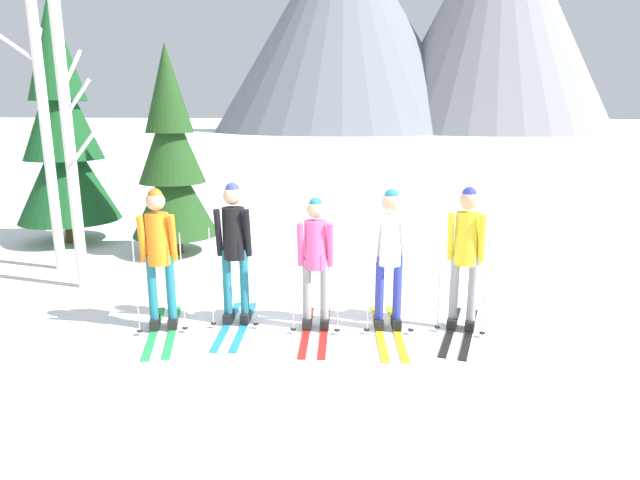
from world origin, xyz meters
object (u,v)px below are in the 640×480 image
object	(u,v)px
skier_in_orange	(159,251)
skier_in_black	(234,247)
birch_tree_slender	(45,129)
skier_in_yellow	(466,250)
skier_in_pink	(316,257)
skier_in_white	(390,254)
pine_tree_near	(62,134)
birch_tree_tall	(70,144)
pine_tree_mid	(172,161)

from	to	relation	value
skier_in_orange	skier_in_black	size ratio (longest dim) A/B	0.98
skier_in_orange	birch_tree_slender	bearing A→B (deg)	147.25
skier_in_orange	skier_in_yellow	distance (m)	3.75
skier_in_black	skier_in_yellow	world-z (taller)	skier_in_black
skier_in_orange	birch_tree_slender	world-z (taller)	birch_tree_slender
skier_in_black	birch_tree_slender	xyz separation A→B (m)	(-3.95, 1.64, 1.36)
skier_in_pink	skier_in_orange	bearing A→B (deg)	-166.40
skier_in_black	skier_in_white	size ratio (longest dim) A/B	1.03
skier_in_pink	skier_in_black	bearing A→B (deg)	-175.58
skier_in_yellow	skier_in_orange	bearing A→B (deg)	-166.68
skier_in_white	birch_tree_slender	size ratio (longest dim) A/B	0.38
skier_in_white	skier_in_orange	bearing A→B (deg)	-167.01
birch_tree_slender	pine_tree_near	bearing A→B (deg)	122.04
birch_tree_slender	birch_tree_tall	bearing A→B (deg)	-36.75
birch_tree_slender	pine_tree_mid	bearing A→B (deg)	43.30
skier_in_black	skier_in_yellow	distance (m)	2.86
pine_tree_near	birch_tree_slender	world-z (taller)	pine_tree_near
pine_tree_near	pine_tree_mid	size ratio (longest dim) A/B	1.25
skier_in_white	pine_tree_near	size ratio (longest dim) A/B	0.37
skier_in_pink	skier_in_white	world-z (taller)	skier_in_white
skier_in_yellow	birch_tree_slender	world-z (taller)	birch_tree_slender
birch_tree_tall	skier_in_yellow	bearing A→B (deg)	-3.48
pine_tree_mid	birch_tree_tall	xyz separation A→B (m)	(-0.42, -2.20, 0.43)
skier_in_white	skier_in_pink	bearing A→B (deg)	-168.32
skier_in_orange	birch_tree_tall	size ratio (longest dim) A/B	0.41
skier_in_black	skier_in_pink	distance (m)	1.04
skier_in_orange	skier_in_black	distance (m)	0.91
pine_tree_mid	skier_in_yellow	bearing A→B (deg)	-25.73
pine_tree_near	birch_tree_tall	bearing A→B (deg)	-49.70
pine_tree_mid	pine_tree_near	bearing A→B (deg)	172.01
skier_in_black	skier_in_white	xyz separation A→B (m)	(1.92, 0.26, -0.04)
skier_in_orange	skier_in_yellow	size ratio (longest dim) A/B	0.99
skier_in_yellow	birch_tree_slender	distance (m)	7.00
birch_tree_tall	pine_tree_near	bearing A→B (deg)	130.30
skier_in_orange	skier_in_yellow	xyz separation A→B (m)	(3.65, 0.86, 0.01)
skier_in_white	pine_tree_mid	world-z (taller)	pine_tree_mid
skier_in_pink	skier_in_yellow	bearing A→B (deg)	13.04
skier_in_orange	skier_in_yellow	bearing A→B (deg)	13.32
skier_in_orange	skier_in_pink	distance (m)	1.92
birch_tree_slender	skier_in_black	bearing A→B (deg)	-22.50
skier_in_pink	pine_tree_mid	world-z (taller)	pine_tree_mid
birch_tree_tall	skier_in_black	bearing A→B (deg)	-16.22
skier_in_white	pine_tree_near	distance (m)	7.75
skier_in_pink	skier_in_yellow	distance (m)	1.83
skier_in_yellow	pine_tree_near	xyz separation A→B (m)	(-7.87, 2.91, 1.20)
skier_in_black	pine_tree_mid	bearing A→B (deg)	129.08
skier_in_black	pine_tree_near	size ratio (longest dim) A/B	0.38
skier_in_yellow	birch_tree_tall	xyz separation A→B (m)	(-5.70, 0.35, 1.17)
skier_in_white	birch_tree_slender	distance (m)	6.19
skier_in_orange	pine_tree_mid	distance (m)	3.86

